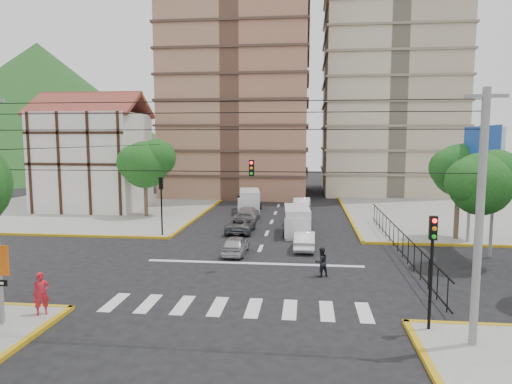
# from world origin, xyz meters

# --- Properties ---
(ground) EXTENTS (160.00, 160.00, 0.00)m
(ground) POSITION_xyz_m (0.00, 0.00, 0.00)
(ground) COLOR black
(ground) RESTS_ON ground
(sidewalk_nw) EXTENTS (26.00, 26.00, 0.15)m
(sidewalk_nw) POSITION_xyz_m (-20.00, 20.00, 0.07)
(sidewalk_nw) COLOR gray
(sidewalk_nw) RESTS_ON ground
(sidewalk_ne) EXTENTS (26.00, 26.00, 0.15)m
(sidewalk_ne) POSITION_xyz_m (20.00, 20.00, 0.07)
(sidewalk_ne) COLOR gray
(sidewalk_ne) RESTS_ON ground
(crosswalk_stripes) EXTENTS (12.00, 2.40, 0.01)m
(crosswalk_stripes) POSITION_xyz_m (0.00, -6.00, 0.01)
(crosswalk_stripes) COLOR silver
(crosswalk_stripes) RESTS_ON ground
(stop_line) EXTENTS (13.00, 0.40, 0.01)m
(stop_line) POSITION_xyz_m (0.00, 1.20, 0.01)
(stop_line) COLOR silver
(stop_line) RESTS_ON ground
(tower_tan) EXTENTS (18.00, 16.00, 48.00)m
(tower_tan) POSITION_xyz_m (-6.00, 36.00, 24.00)
(tower_tan) COLOR #AB6F55
(tower_tan) RESTS_ON ground
(tower_beige) EXTENTS (17.00, 16.00, 48.00)m
(tower_beige) POSITION_xyz_m (14.00, 40.00, 24.00)
(tower_beige) COLOR tan
(tower_beige) RESTS_ON ground
(tudor_building) EXTENTS (10.80, 8.05, 12.23)m
(tudor_building) POSITION_xyz_m (-19.00, 20.00, 5.25)
(tudor_building) COLOR silver
(tudor_building) RESTS_ON ground
(distant_hill) EXTENTS (70.00, 70.00, 28.00)m
(distant_hill) POSITION_xyz_m (-55.00, 70.00, 14.00)
(distant_hill) COLOR #1E541C
(distant_hill) RESTS_ON ground
(park_fence) EXTENTS (0.10, 22.50, 1.66)m
(park_fence) POSITION_xyz_m (9.00, 4.50, 0.00)
(park_fence) COLOR black
(park_fence) RESTS_ON ground
(billboard) EXTENTS (0.36, 6.20, 8.10)m
(billboard) POSITION_xyz_m (14.45, 6.00, 6.00)
(billboard) COLOR slate
(billboard) RESTS_ON ground
(tree_park_a) EXTENTS (4.41, 3.60, 6.83)m
(tree_park_a) POSITION_xyz_m (13.08, 2.01, 5.01)
(tree_park_a) COLOR #473828
(tree_park_a) RESTS_ON ground
(tree_park_c) EXTENTS (4.65, 3.80, 7.25)m
(tree_park_c) POSITION_xyz_m (14.09, 9.01, 5.34)
(tree_park_c) COLOR #473828
(tree_park_c) RESTS_ON ground
(tree_tudor) EXTENTS (5.39, 4.40, 7.43)m
(tree_tudor) POSITION_xyz_m (-11.90, 16.01, 5.22)
(tree_tudor) COLOR #473828
(tree_tudor) RESTS_ON ground
(traffic_light_se) EXTENTS (0.28, 0.22, 4.40)m
(traffic_light_se) POSITION_xyz_m (7.80, -7.80, 3.11)
(traffic_light_se) COLOR black
(traffic_light_se) RESTS_ON ground
(traffic_light_nw) EXTENTS (0.28, 0.22, 4.40)m
(traffic_light_nw) POSITION_xyz_m (-7.80, 7.80, 3.11)
(traffic_light_nw) COLOR black
(traffic_light_nw) RESTS_ON ground
(traffic_light_hanging) EXTENTS (18.00, 9.12, 0.92)m
(traffic_light_hanging) POSITION_xyz_m (0.00, -2.04, 5.90)
(traffic_light_hanging) COLOR black
(traffic_light_hanging) RESTS_ON ground
(utility_pole_se) EXTENTS (1.40, 0.28, 9.00)m
(utility_pole_se) POSITION_xyz_m (9.00, -9.00, 4.77)
(utility_pole_se) COLOR slate
(utility_pole_se) RESTS_ON ground
(van_right_lane) EXTENTS (2.16, 4.86, 2.14)m
(van_right_lane) POSITION_xyz_m (2.36, 9.60, 1.04)
(van_right_lane) COLOR silver
(van_right_lane) RESTS_ON ground
(van_left_lane) EXTENTS (2.58, 5.18, 2.23)m
(van_left_lane) POSITION_xyz_m (-2.67, 20.17, 1.08)
(van_left_lane) COLOR silver
(van_left_lane) RESTS_ON ground
(car_silver_front_left) EXTENTS (1.54, 3.64, 1.23)m
(car_silver_front_left) POSITION_xyz_m (-1.43, 3.26, 0.61)
(car_silver_front_left) COLOR #ACABB0
(car_silver_front_left) RESTS_ON ground
(car_white_front_right) EXTENTS (1.43, 3.90, 1.28)m
(car_white_front_right) POSITION_xyz_m (2.99, 5.04, 0.64)
(car_white_front_right) COLOR white
(car_white_front_right) RESTS_ON ground
(car_grey_mid_left) EXTENTS (2.08, 4.42, 1.22)m
(car_grey_mid_left) POSITION_xyz_m (-2.10, 10.18, 0.61)
(car_grey_mid_left) COLOR slate
(car_grey_mid_left) RESTS_ON ground
(car_silver_rear_left) EXTENTS (2.04, 4.66, 1.33)m
(car_silver_rear_left) POSITION_xyz_m (-2.19, 15.22, 0.67)
(car_silver_rear_left) COLOR #AAABAF
(car_silver_rear_left) RESTS_ON ground
(car_darkgrey_mid_right) EXTENTS (2.15, 4.60, 1.52)m
(car_darkgrey_mid_right) POSITION_xyz_m (2.25, 14.92, 0.76)
(car_darkgrey_mid_right) COLOR #28282B
(car_darkgrey_mid_right) RESTS_ON ground
(car_white_rear_right) EXTENTS (1.78, 4.73, 1.54)m
(car_white_rear_right) POSITION_xyz_m (2.66, 20.82, 0.77)
(car_white_rear_right) COLOR silver
(car_white_rear_right) RESTS_ON ground
(pedestrian_sw_corner) EXTENTS (0.78, 0.73, 1.79)m
(pedestrian_sw_corner) POSITION_xyz_m (-7.83, -8.07, 1.05)
(pedestrian_sw_corner) COLOR red
(pedestrian_sw_corner) RESTS_ON sidewalk_sw
(pedestrian_crosswalk) EXTENTS (0.98, 0.92, 1.61)m
(pedestrian_crosswalk) POSITION_xyz_m (3.90, -0.99, 0.80)
(pedestrian_crosswalk) COLOR black
(pedestrian_crosswalk) RESTS_ON ground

